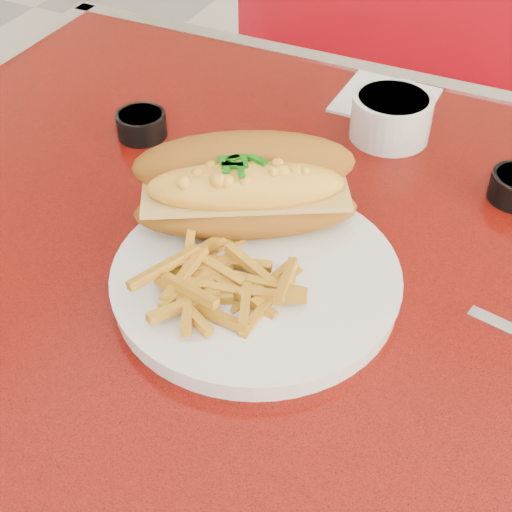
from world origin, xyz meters
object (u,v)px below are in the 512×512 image
at_px(gravy_ramekin, 391,116).
at_px(diner_table, 329,361).
at_px(booth_bench_far, 451,199).
at_px(dinner_plate, 256,279).
at_px(fork, 330,279).
at_px(mac_hoagie, 245,187).
at_px(sauce_cup_left, 141,124).

bearing_deg(gravy_ramekin, diner_table, -83.87).
relative_size(diner_table, booth_bench_far, 1.03).
bearing_deg(dinner_plate, gravy_ramekin, 83.93).
relative_size(dinner_plate, fork, 2.27).
bearing_deg(dinner_plate, booth_bench_far, 86.19).
height_order(mac_hoagie, gravy_ramekin, mac_hoagie).
bearing_deg(diner_table, sauce_cup_left, 160.29).
height_order(booth_bench_far, fork, booth_bench_far).
height_order(booth_bench_far, dinner_plate, booth_bench_far).
bearing_deg(dinner_plate, diner_table, 51.54).
distance_m(fork, sauce_cup_left, 0.35).
bearing_deg(gravy_ramekin, mac_hoagie, -107.33).
distance_m(booth_bench_far, sauce_cup_left, 0.91).
bearing_deg(diner_table, gravy_ramekin, 96.13).
relative_size(booth_bench_far, gravy_ramekin, 10.67).
xyz_separation_m(diner_table, sauce_cup_left, (-0.30, 0.11, 0.18)).
bearing_deg(fork, diner_table, 4.42).
xyz_separation_m(mac_hoagie, fork, (0.11, -0.04, -0.04)).
xyz_separation_m(dinner_plate, fork, (0.07, 0.02, 0.01)).
height_order(diner_table, fork, fork).
distance_m(mac_hoagie, gravy_ramekin, 0.26).
distance_m(booth_bench_far, fork, 1.00).
relative_size(fork, gravy_ramekin, 1.25).
relative_size(diner_table, mac_hoagie, 4.95).
distance_m(booth_bench_far, dinner_plate, 1.01).
bearing_deg(diner_table, booth_bench_far, 90.00).
bearing_deg(fork, sauce_cup_left, 58.69).
relative_size(booth_bench_far, mac_hoagie, 4.82).
height_order(diner_table, gravy_ramekin, gravy_ramekin).
distance_m(dinner_plate, gravy_ramekin, 0.32).
xyz_separation_m(booth_bench_far, fork, (0.01, -0.86, 0.50)).
bearing_deg(diner_table, dinner_plate, -128.46).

